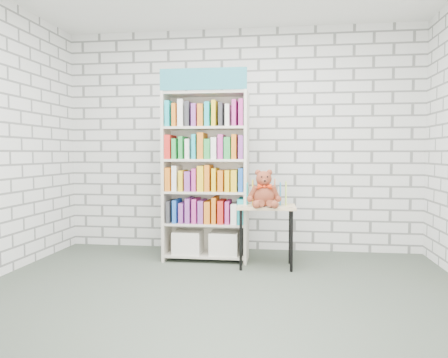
# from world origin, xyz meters

# --- Properties ---
(ground) EXTENTS (4.50, 4.50, 0.00)m
(ground) POSITION_xyz_m (0.00, 0.00, 0.00)
(ground) COLOR #3E473C
(ground) RESTS_ON ground
(room_shell) EXTENTS (4.52, 4.02, 2.81)m
(room_shell) POSITION_xyz_m (0.00, 0.00, 1.78)
(room_shell) COLOR silver
(room_shell) RESTS_ON ground
(bookshelf) EXTENTS (0.96, 0.37, 2.16)m
(bookshelf) POSITION_xyz_m (-0.33, 1.36, 0.98)
(bookshelf) COLOR beige
(bookshelf) RESTS_ON ground
(display_table) EXTENTS (0.63, 0.45, 0.67)m
(display_table) POSITION_xyz_m (0.37, 1.13, 0.58)
(display_table) COLOR #E0B586
(display_table) RESTS_ON ground
(table_books) EXTENTS (0.44, 0.20, 0.26)m
(table_books) POSITION_xyz_m (0.37, 1.23, 0.80)
(table_books) COLOR teal
(table_books) RESTS_ON display_table
(teddy_bear) EXTENTS (0.36, 0.34, 0.39)m
(teddy_bear) POSITION_xyz_m (0.35, 1.03, 0.83)
(teddy_bear) COLOR brown
(teddy_bear) RESTS_ON display_table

